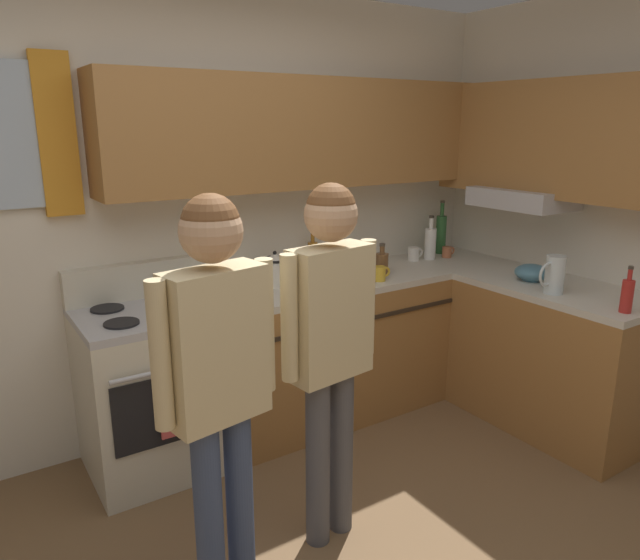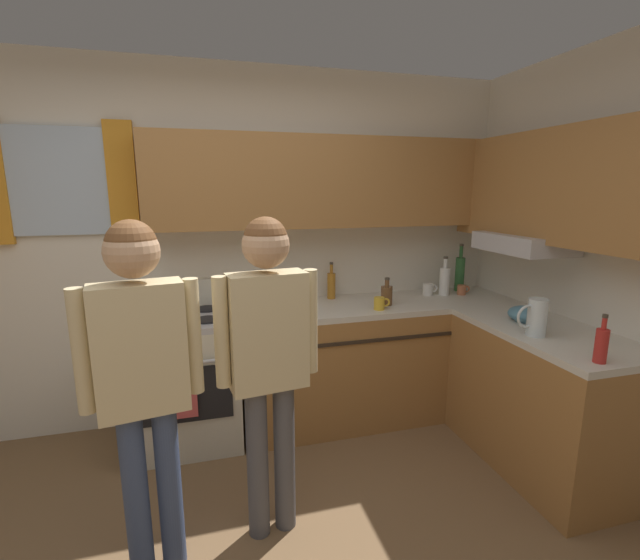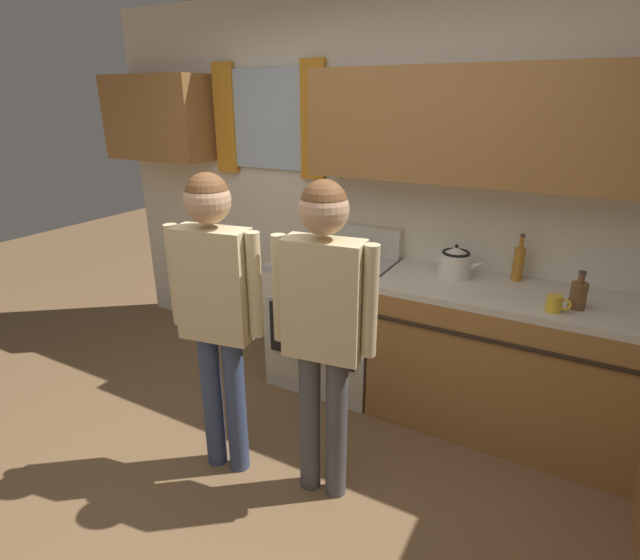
{
  "view_description": "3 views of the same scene",
  "coord_description": "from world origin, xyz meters",
  "px_view_note": "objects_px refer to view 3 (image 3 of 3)",
  "views": [
    {
      "loc": [
        -1.05,
        -1.37,
        1.85
      ],
      "look_at": [
        0.43,
        0.89,
        1.12
      ],
      "focal_mm": 32.8,
      "sensor_mm": 36.0,
      "label": 1
    },
    {
      "loc": [
        -0.03,
        -1.42,
        1.74
      ],
      "look_at": [
        0.56,
        0.73,
        1.27
      ],
      "focal_mm": 24.49,
      "sensor_mm": 36.0,
      "label": 2
    },
    {
      "loc": [
        1.2,
        -1.22,
        1.93
      ],
      "look_at": [
        0.14,
        0.73,
        1.09
      ],
      "focal_mm": 27.13,
      "sensor_mm": 36.0,
      "label": 3
    }
  ],
  "objects_px": {
    "mug_mustard_yellow": "(555,304)",
    "adult_left": "(215,296)",
    "adult_in_plaid": "(323,312)",
    "bottle_squat_brown": "(578,295)",
    "stovetop_kettle": "(455,262)",
    "bottle_oil_amber": "(519,263)",
    "stove_oven": "(333,319)"
  },
  "relations": [
    {
      "from": "stovetop_kettle",
      "to": "mug_mustard_yellow",
      "type": "bearing_deg",
      "value": -25.54
    },
    {
      "from": "adult_in_plaid",
      "to": "stovetop_kettle",
      "type": "bearing_deg",
      "value": 72.8
    },
    {
      "from": "stove_oven",
      "to": "mug_mustard_yellow",
      "type": "height_order",
      "value": "stove_oven"
    },
    {
      "from": "stove_oven",
      "to": "stovetop_kettle",
      "type": "xyz_separation_m",
      "value": [
        0.79,
        0.08,
        0.53
      ]
    },
    {
      "from": "bottle_oil_amber",
      "to": "adult_left",
      "type": "height_order",
      "value": "adult_left"
    },
    {
      "from": "bottle_oil_amber",
      "to": "mug_mustard_yellow",
      "type": "height_order",
      "value": "bottle_oil_amber"
    },
    {
      "from": "mug_mustard_yellow",
      "to": "adult_left",
      "type": "height_order",
      "value": "adult_left"
    },
    {
      "from": "mug_mustard_yellow",
      "to": "stovetop_kettle",
      "type": "height_order",
      "value": "stovetop_kettle"
    },
    {
      "from": "mug_mustard_yellow",
      "to": "stovetop_kettle",
      "type": "relative_size",
      "value": 0.44
    },
    {
      "from": "mug_mustard_yellow",
      "to": "stovetop_kettle",
      "type": "xyz_separation_m",
      "value": [
        -0.58,
        0.28,
        0.05
      ]
    },
    {
      "from": "stove_oven",
      "to": "stovetop_kettle",
      "type": "bearing_deg",
      "value": 6.06
    },
    {
      "from": "stove_oven",
      "to": "adult_in_plaid",
      "type": "bearing_deg",
      "value": -65.41
    },
    {
      "from": "bottle_oil_amber",
      "to": "stovetop_kettle",
      "type": "xyz_separation_m",
      "value": [
        -0.35,
        -0.12,
        -0.01
      ]
    },
    {
      "from": "mug_mustard_yellow",
      "to": "adult_in_plaid",
      "type": "relative_size",
      "value": 0.07
    },
    {
      "from": "bottle_oil_amber",
      "to": "adult_in_plaid",
      "type": "relative_size",
      "value": 0.18
    },
    {
      "from": "stove_oven",
      "to": "bottle_squat_brown",
      "type": "distance_m",
      "value": 1.56
    },
    {
      "from": "adult_left",
      "to": "adult_in_plaid",
      "type": "bearing_deg",
      "value": 9.72
    },
    {
      "from": "bottle_oil_amber",
      "to": "bottle_squat_brown",
      "type": "distance_m",
      "value": 0.45
    },
    {
      "from": "stove_oven",
      "to": "adult_left",
      "type": "bearing_deg",
      "value": -95.07
    },
    {
      "from": "adult_left",
      "to": "bottle_squat_brown",
      "type": "bearing_deg",
      "value": 32.57
    },
    {
      "from": "bottle_oil_amber",
      "to": "stovetop_kettle",
      "type": "bearing_deg",
      "value": -160.29
    },
    {
      "from": "bottle_oil_amber",
      "to": "bottle_squat_brown",
      "type": "bearing_deg",
      "value": -41.5
    },
    {
      "from": "bottle_oil_amber",
      "to": "adult_left",
      "type": "distance_m",
      "value": 1.79
    },
    {
      "from": "stove_oven",
      "to": "bottle_oil_amber",
      "type": "xyz_separation_m",
      "value": [
        1.14,
        0.21,
        0.54
      ]
    },
    {
      "from": "stovetop_kettle",
      "to": "adult_left",
      "type": "relative_size",
      "value": 0.17
    },
    {
      "from": "bottle_squat_brown",
      "to": "stovetop_kettle",
      "type": "height_order",
      "value": "stovetop_kettle"
    },
    {
      "from": "adult_left",
      "to": "stove_oven",
      "type": "bearing_deg",
      "value": 84.93
    },
    {
      "from": "stove_oven",
      "to": "stovetop_kettle",
      "type": "height_order",
      "value": "stovetop_kettle"
    },
    {
      "from": "bottle_squat_brown",
      "to": "stovetop_kettle",
      "type": "relative_size",
      "value": 0.75
    },
    {
      "from": "stovetop_kettle",
      "to": "adult_left",
      "type": "distance_m",
      "value": 1.47
    },
    {
      "from": "bottle_squat_brown",
      "to": "stovetop_kettle",
      "type": "xyz_separation_m",
      "value": [
        -0.68,
        0.17,
        0.02
      ]
    },
    {
      "from": "mug_mustard_yellow",
      "to": "adult_left",
      "type": "relative_size",
      "value": 0.07
    }
  ]
}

